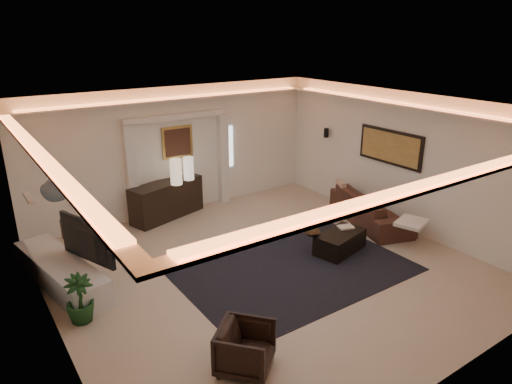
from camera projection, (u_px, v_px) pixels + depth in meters
floor at (266, 269)px, 8.28m from camera, size 7.00×7.00×0.00m
ceiling at (267, 107)px, 7.30m from camera, size 7.00×7.00×0.00m
wall_back at (177, 150)px, 10.51m from camera, size 7.00×0.00×7.00m
wall_front at (451, 281)px, 5.07m from camera, size 7.00×0.00×7.00m
wall_left at (46, 244)px, 5.93m from camera, size 0.00×7.00×7.00m
wall_right at (401, 161)px, 9.65m from camera, size 0.00×7.00×7.00m
cove_soffit at (267, 125)px, 7.40m from camera, size 7.00×7.00×0.04m
daylight_slit at (228, 147)px, 11.25m from camera, size 0.25×0.03×1.00m
area_rug at (290, 267)px, 8.33m from camera, size 4.00×3.00×0.01m
pilaster_left at (132, 175)px, 9.94m from camera, size 0.22×0.20×2.20m
pilaster_right at (223, 159)px, 11.16m from camera, size 0.22×0.20×2.20m
alcove_header at (177, 116)px, 10.16m from camera, size 2.52×0.20×0.12m
painting_frame at (177, 142)px, 10.42m from camera, size 0.74×0.04×0.74m
painting_canvas at (178, 142)px, 10.40m from camera, size 0.62×0.02×0.62m
art_panel_frame at (390, 147)px, 9.79m from camera, size 0.04×1.64×0.74m
art_panel_gold at (389, 147)px, 9.77m from camera, size 0.02×1.50×0.62m
wall_sconce at (326, 133)px, 11.22m from camera, size 0.12×0.12×0.22m
wall_niche at (29, 198)px, 6.98m from camera, size 0.10×0.55×0.04m
console at (167, 200)px, 10.43m from camera, size 1.83×1.03×0.87m
lamp_left at (176, 173)px, 10.06m from camera, size 0.29×0.29×0.57m
lamp_right at (189, 169)px, 10.38m from camera, size 0.27×0.27×0.53m
media_ledge at (61, 273)px, 7.69m from camera, size 1.05×2.53×0.46m
tv at (80, 243)px, 7.41m from camera, size 1.25×0.61×0.74m
figurine at (64, 229)px, 8.37m from camera, size 0.15×0.15×0.36m
ginger_jar at (55, 186)px, 6.79m from camera, size 0.45×0.45×0.44m
plant at (80, 299)px, 6.67m from camera, size 0.49×0.49×0.74m
sofa at (371, 208)px, 10.16m from camera, size 2.45×1.55×0.67m
throw_blanket at (412, 223)px, 8.86m from camera, size 0.74×0.67×0.07m
throw_pillow at (341, 189)px, 10.69m from camera, size 0.28×0.42×0.40m
coffee_table at (340, 242)px, 8.85m from camera, size 1.14×0.79×0.38m
bowl at (312, 232)px, 8.68m from camera, size 0.41×0.41×0.08m
magazine at (346, 226)px, 8.99m from camera, size 0.34×0.28×0.03m
armchair at (245, 349)px, 5.74m from camera, size 0.94×0.94×0.62m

